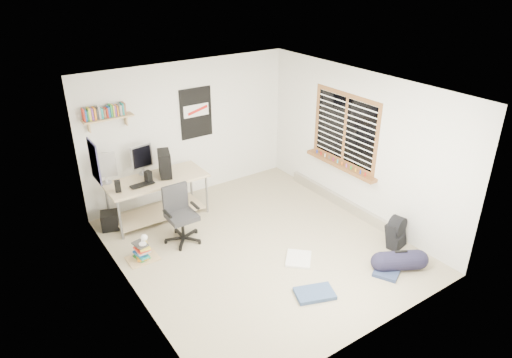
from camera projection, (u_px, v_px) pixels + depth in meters
floor at (259, 246)px, 7.14m from camera, size 4.00×4.50×0.01m
ceiling at (260, 88)px, 6.04m from camera, size 4.00×4.50×0.01m
back_wall at (189, 130)px, 8.27m from camera, size 4.00×0.01×2.50m
left_wall at (125, 213)px, 5.57m from camera, size 0.01×4.50×2.50m
right_wall at (358, 145)px, 7.60m from camera, size 0.01×4.50×2.50m
desk at (158, 199)px, 7.77m from camera, size 1.76×0.97×0.76m
monitor_left at (105, 171)px, 7.36m from camera, size 0.38×0.22×0.41m
monitor_right at (142, 162)px, 7.68m from camera, size 0.38×0.15×0.40m
pc_tower at (165, 164)px, 7.61m from camera, size 0.31×0.44×0.42m
keyboard at (142, 184)px, 7.36m from camera, size 0.40×0.16×0.02m
speaker_left at (118, 186)px, 7.12m from camera, size 0.11×0.11×0.18m
speaker_right at (148, 177)px, 7.42m from camera, size 0.12×0.12×0.20m
office_chair at (182, 214)px, 7.06m from camera, size 0.60×0.60×0.92m
wall_shelf at (108, 118)px, 7.21m from camera, size 0.80×0.22×0.24m
poster_back_wall at (196, 113)px, 8.19m from camera, size 0.62×0.03×0.92m
poster_left_wall at (94, 161)px, 6.37m from camera, size 0.02×0.42×0.60m
window at (344, 129)px, 7.71m from camera, size 0.10×1.50×1.26m
baseboard_heater at (338, 200)px, 8.31m from camera, size 0.08×2.50×0.18m
backpack at (396, 235)px, 7.05m from camera, size 0.35×0.31×0.41m
duffel_bag at (400, 261)px, 6.55m from camera, size 0.39×0.39×0.57m
tshirt at (299, 259)px, 6.80m from camera, size 0.56×0.56×0.04m
jeans_a at (315, 293)px, 6.08m from camera, size 0.60×0.48×0.06m
jeans_b at (388, 270)px, 6.54m from camera, size 0.55×0.50×0.06m
book_stack at (142, 250)px, 6.77m from camera, size 0.44×0.37×0.29m
desk_lamp at (142, 238)px, 6.66m from camera, size 0.15×0.20×0.18m
subwoofer at (110, 221)px, 7.54m from camera, size 0.35×0.35×0.31m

